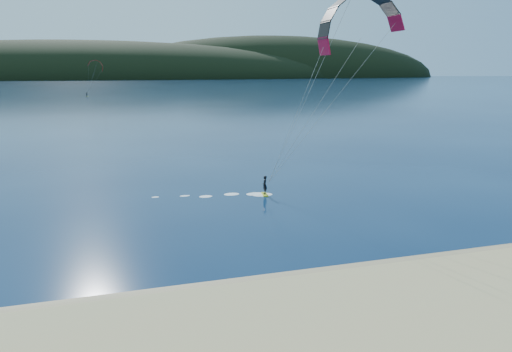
{
  "coord_description": "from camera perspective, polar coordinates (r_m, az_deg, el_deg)",
  "views": [
    {
      "loc": [
        -4.24,
        -17.86,
        11.7
      ],
      "look_at": [
        3.77,
        10.0,
        5.0
      ],
      "focal_mm": 32.12,
      "sensor_mm": 36.0,
      "label": 1
    }
  ],
  "objects": [
    {
      "name": "headland",
      "position": [
        763.24,
        -16.01,
        11.64
      ],
      "size": [
        1200.0,
        310.0,
        140.0
      ],
      "color": "black",
      "rests_on": "ground"
    },
    {
      "name": "kitesurfer_far",
      "position": [
        224.47,
        -19.4,
        12.55
      ],
      "size": [
        8.85,
        5.58,
        15.78
      ],
      "color": "#C9D419",
      "rests_on": "ground"
    },
    {
      "name": "ground",
      "position": [
        21.76,
        -2.39,
        -19.51
      ],
      "size": [
        1800.0,
        1800.0,
        0.0
      ],
      "primitive_type": "plane",
      "color": "#071B3A",
      "rests_on": "ground"
    },
    {
      "name": "kitesurfer_near",
      "position": [
        42.51,
        12.32,
        15.77
      ],
      "size": [
        22.48,
        6.35,
        17.49
      ],
      "color": "#C9D419",
      "rests_on": "ground"
    },
    {
      "name": "wet_sand",
      "position": [
        25.56,
        -4.86,
        -14.15
      ],
      "size": [
        220.0,
        2.5,
        0.1
      ],
      "color": "#978257",
      "rests_on": "ground"
    }
  ]
}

